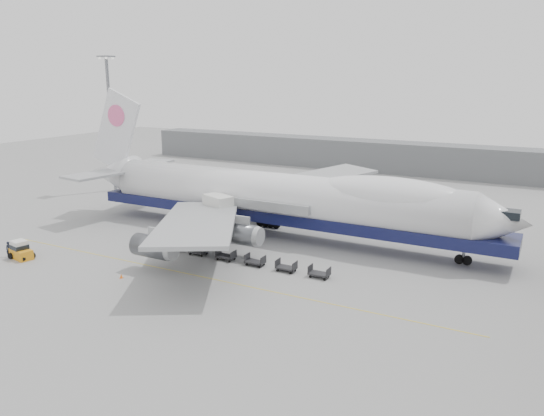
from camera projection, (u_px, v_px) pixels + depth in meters
The scene contains 16 objects.
ground at pixel (231, 261), 64.19m from camera, with size 260.00×260.00×0.00m, color gray.
apron_line at pixel (202, 277), 59.05m from camera, with size 60.00×0.15×0.01m, color gold.
hangar at pixel (351, 154), 127.83m from camera, with size 110.00×8.00×7.00m, color slate.
floodlight_mast at pixel (110, 117), 100.49m from camera, with size 2.40×2.40×25.43m.
airliner at pixel (281, 197), 72.81m from camera, with size 67.00×55.30×19.98m.
catering_truck at pixel (218, 214), 72.59m from camera, with size 5.07×4.29×6.01m.
baggage_tug at pixel (21, 251), 64.81m from camera, with size 3.32×2.22×2.23m.
ground_worker at pixel (9, 249), 65.48m from camera, with size 0.70×0.46×1.92m, color black.
traffic_cone at pixel (121, 276), 58.64m from camera, with size 0.35×0.35×0.52m.
dolly_0 at pixel (148, 241), 69.98m from camera, with size 2.30×1.35×1.30m.
dolly_1 at pixel (172, 246), 68.10m from camera, with size 2.30×1.35×1.30m.
dolly_2 at pixel (198, 251), 66.23m from camera, with size 2.30×1.35×1.30m.
dolly_3 at pixel (226, 256), 64.35m from camera, with size 2.30×1.35×1.30m.
dolly_4 at pixel (255, 261), 62.47m from camera, with size 2.30×1.35×1.30m.
dolly_5 at pixel (286, 267), 60.60m from camera, with size 2.30×1.35×1.30m.
dolly_6 at pixel (319, 273), 58.72m from camera, with size 2.30×1.35×1.30m.
Camera 1 is at (33.00, -51.23, 21.73)m, focal length 35.00 mm.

